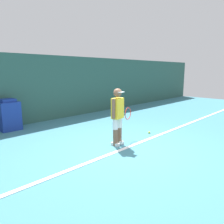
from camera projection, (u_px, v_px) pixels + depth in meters
name	position (u px, v px, depth m)	size (l,w,h in m)	color
ground_plane	(127.00, 148.00, 5.60)	(24.00, 24.00, 0.00)	teal
back_wall	(39.00, 89.00, 8.34)	(24.00, 0.10, 2.55)	#2D564C
court_baseline	(126.00, 148.00, 5.61)	(21.60, 0.10, 0.01)	white
tennis_player	(118.00, 114.00, 5.73)	(0.99, 0.34, 1.51)	brown
tennis_ball	(149.00, 132.00, 6.91)	(0.07, 0.07, 0.07)	#D1E533
covered_chair	(9.00, 115.00, 7.24)	(0.64, 0.59, 1.05)	navy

